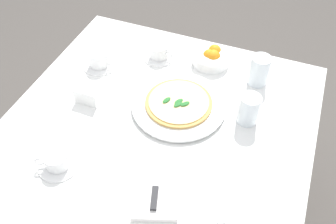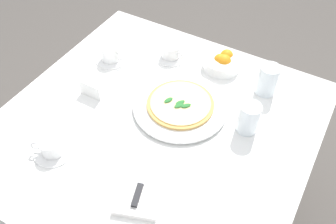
% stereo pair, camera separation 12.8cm
% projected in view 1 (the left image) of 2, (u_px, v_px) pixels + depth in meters
% --- Properties ---
extents(ground_plane, '(8.00, 8.00, 0.00)m').
position_uv_depth(ground_plane, '(160.00, 221.00, 1.80)').
color(ground_plane, '#4C4742').
extents(dining_table, '(1.04, 1.04, 0.73)m').
position_uv_depth(dining_table, '(158.00, 149.00, 1.37)').
color(dining_table, white).
rests_on(dining_table, ground_plane).
extents(pizza_plate, '(0.34, 0.34, 0.02)m').
position_uv_depth(pizza_plate, '(179.00, 105.00, 1.31)').
color(pizza_plate, white).
rests_on(pizza_plate, dining_table).
extents(pizza, '(0.24, 0.24, 0.02)m').
position_uv_depth(pizza, '(179.00, 102.00, 1.30)').
color(pizza, tan).
rests_on(pizza, pizza_plate).
extents(coffee_cup_right_edge, '(0.13, 0.13, 0.06)m').
position_uv_depth(coffee_cup_right_edge, '(57.00, 161.00, 1.13)').
color(coffee_cup_right_edge, white).
rests_on(coffee_cup_right_edge, dining_table).
extents(coffee_cup_left_edge, '(0.13, 0.13, 0.06)m').
position_uv_depth(coffee_cup_left_edge, '(159.00, 52.00, 1.49)').
color(coffee_cup_left_edge, white).
rests_on(coffee_cup_left_edge, dining_table).
extents(coffee_cup_far_left, '(0.13, 0.13, 0.07)m').
position_uv_depth(coffee_cup_far_left, '(99.00, 60.00, 1.45)').
color(coffee_cup_far_left, white).
rests_on(coffee_cup_far_left, dining_table).
extents(coffee_cup_near_left, '(0.13, 0.13, 0.06)m').
position_uv_depth(coffee_cup_near_left, '(231.00, 218.00, 1.00)').
color(coffee_cup_near_left, white).
rests_on(coffee_cup_near_left, dining_table).
extents(water_glass_center_back, '(0.07, 0.07, 0.12)m').
position_uv_depth(water_glass_center_back, '(259.00, 72.00, 1.37)').
color(water_glass_center_back, white).
rests_on(water_glass_center_back, dining_table).
extents(water_glass_near_right, '(0.07, 0.07, 0.11)m').
position_uv_depth(water_glass_near_right, '(248.00, 110.00, 1.24)').
color(water_glass_near_right, white).
rests_on(water_glass_near_right, dining_table).
extents(napkin_folded, '(0.25, 0.20, 0.02)m').
position_uv_depth(napkin_folded, '(156.00, 186.00, 1.09)').
color(napkin_folded, white).
rests_on(napkin_folded, dining_table).
extents(dinner_knife, '(0.19, 0.08, 0.01)m').
position_uv_depth(dinner_knife, '(156.00, 183.00, 1.08)').
color(dinner_knife, silver).
rests_on(dinner_knife, napkin_folded).
extents(citrus_bowl, '(0.15, 0.15, 0.07)m').
position_uv_depth(citrus_bowl, '(211.00, 57.00, 1.47)').
color(citrus_bowl, white).
rests_on(citrus_bowl, dining_table).
extents(menu_card, '(0.00, 0.09, 0.06)m').
position_uv_depth(menu_card, '(85.00, 99.00, 1.31)').
color(menu_card, white).
rests_on(menu_card, dining_table).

